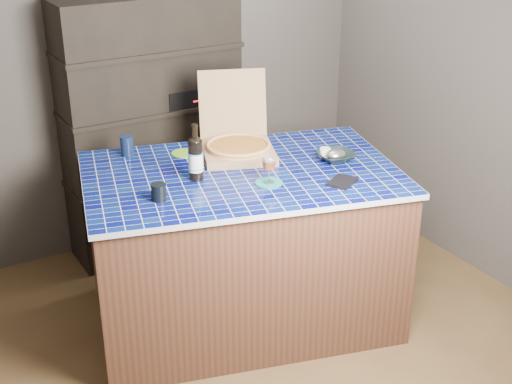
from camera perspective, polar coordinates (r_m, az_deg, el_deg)
room at (r=3.56m, az=1.00°, el=3.42°), size 3.50×3.50×3.50m
shelving_unit at (r=4.97m, az=-8.26°, el=5.13°), size 1.20×0.41×1.80m
kitchen_island at (r=4.24m, az=-1.12°, el=-4.38°), size 1.99×1.54×0.97m
pizza_box at (r=4.25m, az=-1.47°, el=3.84°), size 0.57×0.62×0.45m
mead_bottle at (r=3.90m, az=-4.85°, el=2.73°), size 0.09×0.09×0.32m
teal_trivet at (r=3.87m, az=1.03°, el=0.74°), size 0.15×0.15×0.01m
wine_glass at (r=3.83m, az=1.04°, el=2.31°), size 0.07×0.07×0.17m
tumbler at (r=3.70m, az=-7.79°, el=-0.01°), size 0.08×0.08×0.09m
dvd_case at (r=3.91m, az=6.93°, el=0.83°), size 0.21×0.19×0.01m
bowl at (r=4.20m, az=6.40°, el=2.84°), size 0.24×0.24×0.05m
foil_contents at (r=4.19m, az=6.41°, el=3.02°), size 0.12×0.10×0.06m
white_jar at (r=4.24m, az=5.56°, el=3.15°), size 0.07×0.07×0.06m
navy_cup at (r=4.31m, az=-10.29°, el=3.66°), size 0.08×0.08×0.12m
green_trivet at (r=4.31m, az=-5.72°, el=3.12°), size 0.16×0.16×0.01m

